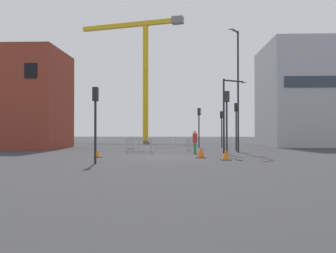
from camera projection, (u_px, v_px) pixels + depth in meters
The scene contains 19 objects.
ground at pixel (165, 157), 21.75m from camera, with size 160.00×160.00×0.00m, color #333335.
brick_building at pixel (23, 100), 32.84m from camera, with size 7.70×7.11×9.32m.
office_block at pixel (305, 96), 38.12m from camera, with size 9.04×10.12×11.15m.
construction_crane at pixel (143, 59), 56.75m from camera, with size 17.67×5.51×20.10m.
streetlamp_tall at pixel (237, 83), 26.13m from camera, with size 0.99×1.19×9.35m.
streetlamp_short at pixel (228, 107), 25.37m from camera, with size 1.93×1.17×5.51m.
traffic_light_far at pixel (199, 121), 33.26m from camera, with size 0.37×0.25×3.88m.
traffic_light_near at pixel (95, 112), 17.18m from camera, with size 0.26×0.38×3.85m.
traffic_light_median at pixel (222, 123), 33.83m from camera, with size 0.36×0.38×3.61m.
traffic_light_island at pixel (227, 113), 21.97m from camera, with size 0.35×0.39×4.21m.
traffic_light_crosswalk at pixel (236, 119), 28.28m from camera, with size 0.28×0.39×3.96m.
pedestrian_walking at pixel (195, 140), 24.75m from camera, with size 0.34×0.34×1.69m.
safety_barrier_right_run at pixel (166, 142), 33.43m from camera, with size 2.12×0.13×1.08m.
safety_barrier_front at pixel (131, 143), 31.31m from camera, with size 0.28×1.88×1.08m.
safety_barrier_left_run at pixel (139, 145), 25.83m from camera, with size 2.14×0.15×1.08m.
safety_barrier_rear at pixel (188, 144), 28.63m from camera, with size 0.27×2.15×1.08m.
traffic_cone_on_verge at pixel (98, 154), 21.34m from camera, with size 0.45×0.45×0.45m.
traffic_cone_by_barrier at pixel (226, 155), 19.31m from camera, with size 0.59×0.59×0.59m.
traffic_cone_orange at pixel (201, 153), 20.92m from camera, with size 0.64×0.64×0.65m.
Camera 1 is at (1.03, -21.75, 1.63)m, focal length 36.56 mm.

